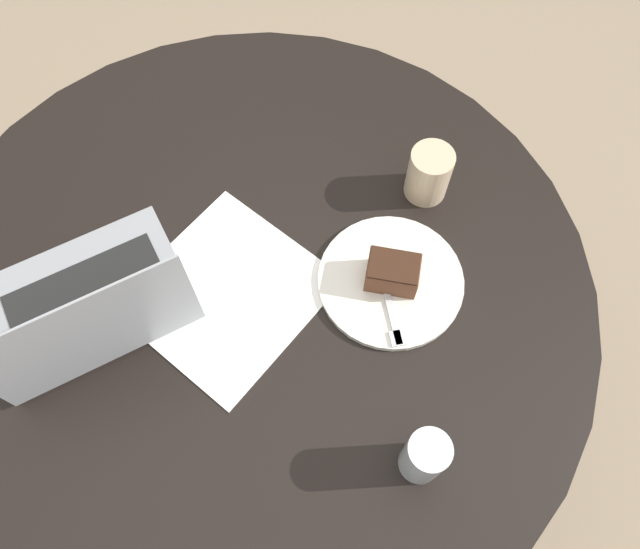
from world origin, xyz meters
TOP-DOWN VIEW (x-y plane):
  - ground_plane at (0.00, 0.00)m, footprint 12.00×12.00m
  - dining_table at (0.00, 0.00)m, footprint 1.24×1.24m
  - paper_document at (-0.03, 0.02)m, footprint 0.33×0.32m
  - plate at (0.15, -0.20)m, footprint 0.26×0.26m
  - cake_slice at (0.15, -0.20)m, footprint 0.10×0.11m
  - fork at (0.10, -0.23)m, footprint 0.13×0.14m
  - coffee_glass at (0.36, -0.15)m, footprint 0.08×0.08m
  - water_glass at (-0.09, -0.41)m, footprint 0.07×0.07m
  - laptop at (-0.20, 0.18)m, footprint 0.41×0.37m

SIDE VIEW (x-z plane):
  - ground_plane at x=0.00m, z-range 0.00..0.00m
  - dining_table at x=0.00m, z-range 0.23..0.94m
  - paper_document at x=-0.03m, z-range 0.71..0.71m
  - plate at x=0.15m, z-range 0.71..0.72m
  - fork at x=0.10m, z-range 0.72..0.73m
  - cake_slice at x=0.15m, z-range 0.72..0.78m
  - laptop at x=-0.20m, z-range 0.63..0.88m
  - coffee_glass at x=0.36m, z-range 0.71..0.82m
  - water_glass at x=-0.09m, z-range 0.71..0.83m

